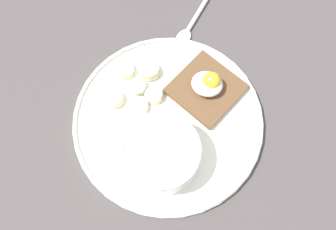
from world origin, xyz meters
TOP-DOWN VIEW (x-y plane):
  - ground_plane at (0.00, 0.00)cm, footprint 120.00×120.00cm
  - plate at (0.00, 0.00)cm, footprint 29.43×29.43cm
  - oatmeal_bowl at (-0.60, 6.27)cm, footprint 11.23×11.23cm
  - toast_slice at (-4.54, -6.31)cm, footprint 13.12×13.12cm
  - poached_egg at (-4.69, -6.38)cm, footprint 4.87×4.27cm
  - banana_slice_front at (5.99, -3.73)cm, footprint 3.90×3.91cm
  - banana_slice_left at (8.70, -6.16)cm, footprint 3.12×3.16cm
  - banana_slice_back at (9.04, -1.04)cm, footprint 4.14×4.06cm
  - banana_slice_right at (4.91, -7.04)cm, footprint 4.40×4.44cm
  - banana_slice_inner at (3.08, -3.08)cm, footprint 2.95×2.85cm
  - banana_slice_outer at (4.95, -0.77)cm, footprint 4.43×4.43cm
  - spoon at (0.59, -18.38)cm, footprint 4.59×13.07cm

SIDE VIEW (x-z plane):
  - ground_plane at x=0.00cm, z-range 0.00..2.00cm
  - spoon at x=0.59cm, z-range 2.00..2.80cm
  - plate at x=0.00cm, z-range 2.00..3.60cm
  - banana_slice_outer at x=4.95cm, z-range 2.97..4.16cm
  - banana_slice_left at x=8.70cm, z-range 2.97..4.29cm
  - toast_slice at x=-4.54cm, z-range 3.07..4.21cm
  - banana_slice_back at x=9.04cm, z-range 2.89..4.51cm
  - banana_slice_inner at x=3.08cm, z-range 2.94..4.50cm
  - banana_slice_front at x=5.99cm, z-range 2.97..4.49cm
  - banana_slice_right at x=4.91cm, z-range 2.89..4.69cm
  - poached_egg at x=-4.69cm, z-range 3.86..7.38cm
  - oatmeal_bowl at x=-0.60cm, z-range 3.03..8.41cm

